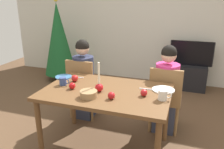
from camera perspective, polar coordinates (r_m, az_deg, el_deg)
The scene contains 22 objects.
ground_plane at distance 2.94m, azimuth -1.31°, elevation -17.52°, with size 7.68×7.68×0.00m, color brown.
back_wall at distance 4.91m, azimuth 9.24°, elevation 13.44°, with size 6.40×0.10×2.60m, color beige.
dining_table at distance 2.60m, azimuth -1.42°, elevation -5.60°, with size 1.40×0.90×0.75m.
chair_left at distance 3.39m, azimuth -7.16°, elevation -2.61°, with size 0.40×0.40×0.90m.
chair_right at distance 3.09m, azimuth 13.00°, elevation -5.11°, with size 0.40×0.40×0.90m.
person_left_child at distance 3.39m, azimuth -6.96°, elevation -1.51°, with size 0.30×0.30×1.17m.
person_right_child at distance 3.10m, azimuth 13.14°, elevation -3.91°, with size 0.30×0.30×1.17m.
tv_stand at distance 4.77m, azimuth 18.35°, elevation -0.53°, with size 0.64×0.40×0.48m, color black.
tv at distance 4.64m, azimuth 18.94°, elevation 4.96°, with size 0.79×0.05×0.46m.
christmas_tree at distance 5.01m, azimuth -13.00°, elevation 8.49°, with size 0.66×0.66×1.71m.
candle_centerpiece at distance 2.51m, azimuth -3.21°, elevation -2.77°, with size 0.09×0.09×0.33m.
plate_left at distance 3.03m, azimuth -11.84°, elevation -0.55°, with size 0.21×0.21×0.01m, color teal.
plate_right at distance 2.63m, azimuth 12.52°, elevation -3.68°, with size 0.25×0.25×0.01m, color white.
mug_left at distance 2.76m, azimuth -11.94°, elevation -1.62°, with size 0.13×0.08×0.09m.
mug_right at distance 2.38m, azimuth 12.43°, elevation -4.96°, with size 0.14×0.09×0.10m.
fork_left at distance 2.98m, azimuth -8.71°, elevation -0.73°, with size 0.18×0.01×0.01m, color silver.
fork_right at distance 2.62m, azimuth 8.72°, elevation -3.57°, with size 0.18×0.01×0.01m, color silver.
bowl_walnuts at distance 2.40m, azimuth -5.78°, elevation -4.79°, with size 0.18×0.18×0.07m, color #99754C.
apple_near_candle at distance 2.43m, azimuth 7.85°, elevation -4.49°, with size 0.07×0.07×0.07m, color #B01A1D.
apple_by_left_plate at distance 2.84m, azimuth -9.15°, elevation -0.93°, with size 0.08×0.08×0.08m, color red.
apple_by_right_mug at distance 2.63m, azimuth -9.78°, elevation -2.76°, with size 0.07×0.07×0.07m, color red.
apple_far_edge at distance 2.34m, azimuth -0.16°, elevation -5.21°, with size 0.08×0.08×0.08m, color #AF161A.
Camera 1 is at (0.82, -2.22, 1.74)m, focal length 37.15 mm.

